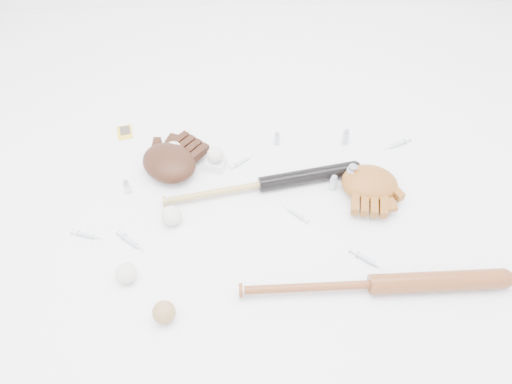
{
  "coord_description": "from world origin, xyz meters",
  "views": [
    {
      "loc": [
        -0.07,
        -1.2,
        1.53
      ],
      "look_at": [
        -0.04,
        0.03,
        0.06
      ],
      "focal_mm": 35.0,
      "sensor_mm": 36.0,
      "label": 1
    }
  ],
  "objects_px": {
    "bat_wood": "(373,284)",
    "glove_dark": "(169,162)",
    "pedestal": "(216,164)",
    "bat_dark": "(261,184)"
  },
  "relations": [
    {
      "from": "glove_dark",
      "to": "pedestal",
      "type": "xyz_separation_m",
      "value": [
        0.19,
        0.01,
        -0.03
      ]
    },
    {
      "from": "bat_dark",
      "to": "pedestal",
      "type": "relative_size",
      "value": 11.26
    },
    {
      "from": "bat_wood",
      "to": "pedestal",
      "type": "relative_size",
      "value": 13.03
    },
    {
      "from": "bat_dark",
      "to": "glove_dark",
      "type": "height_order",
      "value": "glove_dark"
    },
    {
      "from": "pedestal",
      "to": "bat_dark",
      "type": "bearing_deg",
      "value": -34.29
    },
    {
      "from": "bat_wood",
      "to": "glove_dark",
      "type": "bearing_deg",
      "value": 140.64
    },
    {
      "from": "bat_wood",
      "to": "glove_dark",
      "type": "relative_size",
      "value": 3.4
    },
    {
      "from": "bat_wood",
      "to": "glove_dark",
      "type": "distance_m",
      "value": 0.93
    },
    {
      "from": "glove_dark",
      "to": "bat_dark",
      "type": "bearing_deg",
      "value": 23.89
    },
    {
      "from": "bat_wood",
      "to": "glove_dark",
      "type": "height_order",
      "value": "glove_dark"
    }
  ]
}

